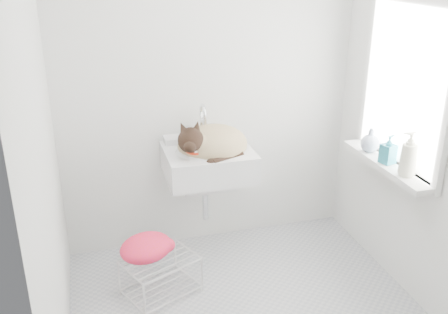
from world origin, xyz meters
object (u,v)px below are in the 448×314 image
object	(u,v)px
bottle_a	(406,176)
wire_rack	(161,274)
bottle_b	(387,163)
sink	(208,149)
cat	(210,145)
bottle_c	(369,151)

from	to	relation	value
bottle_a	wire_rack	bearing A→B (deg)	165.89
bottle_a	bottle_b	bearing A→B (deg)	90.00
sink	bottle_a	world-z (taller)	same
bottle_a	bottle_b	xyz separation A→B (m)	(0.00, 0.21, 0.00)
bottle_a	cat	bearing A→B (deg)	144.78
cat	bottle_a	xyz separation A→B (m)	(1.06, -0.75, -0.04)
wire_rack	bottle_b	distance (m)	1.66
bottle_a	bottle_c	distance (m)	0.43
sink	bottle_a	xyz separation A→B (m)	(1.07, -0.77, 0.00)
cat	sink	bearing A→B (deg)	111.53
cat	bottle_c	size ratio (longest dim) A/B	3.23
wire_rack	bottle_b	xyz separation A→B (m)	(1.50, -0.16, 0.70)
wire_rack	bottle_a	bearing A→B (deg)	-14.11
cat	bottle_a	size ratio (longest dim) A/B	2.24
bottle_a	bottle_c	xyz separation A→B (m)	(0.00, 0.43, 0.00)
cat	bottle_a	bearing A→B (deg)	-42.33
cat	wire_rack	size ratio (longest dim) A/B	1.20
sink	bottle_c	size ratio (longest dim) A/B	3.64
wire_rack	bottle_b	world-z (taller)	bottle_b
cat	wire_rack	world-z (taller)	cat
bottle_c	cat	bearing A→B (deg)	163.38
wire_rack	bottle_c	world-z (taller)	bottle_c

